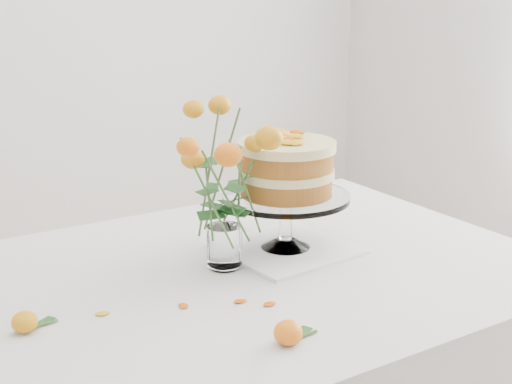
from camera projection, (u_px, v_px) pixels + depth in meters
table at (214, 312)px, 1.50m from camera, size 1.43×0.93×0.76m
napkin at (285, 249)px, 1.61m from camera, size 0.30×0.30×0.01m
cake_stand at (286, 174)px, 1.56m from camera, size 0.28×0.28×0.26m
rose_vase at (223, 168)px, 1.45m from camera, size 0.30×0.30×0.37m
loose_rose_near at (25, 322)px, 1.23m from camera, size 0.08×0.05×0.04m
loose_rose_far at (288, 333)px, 1.19m from camera, size 0.09×0.05×0.04m
stray_petal_a at (183, 306)px, 1.33m from camera, size 0.03×0.02×0.00m
stray_petal_b at (240, 301)px, 1.35m from camera, size 0.03×0.02×0.00m
stray_petal_c at (269, 304)px, 1.34m from camera, size 0.03×0.02×0.00m
stray_petal_d at (102, 314)px, 1.30m from camera, size 0.03×0.02×0.00m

